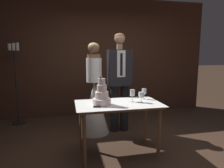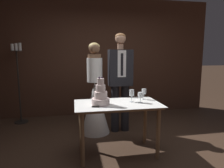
% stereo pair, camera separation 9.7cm
% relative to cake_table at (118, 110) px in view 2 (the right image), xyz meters
% --- Properties ---
extents(ground_plane, '(40.00, 40.00, 0.00)m').
position_rel_cake_table_xyz_m(ground_plane, '(0.17, -0.12, -0.66)').
color(ground_plane, '#422D21').
extents(wall_back, '(5.17, 0.12, 2.78)m').
position_rel_cake_table_xyz_m(wall_back, '(0.17, 2.11, 0.73)').
color(wall_back, '#472B1E').
rests_on(wall_back, ground_plane).
extents(cake_table, '(1.23, 0.70, 0.77)m').
position_rel_cake_table_xyz_m(cake_table, '(0.00, 0.00, 0.00)').
color(cake_table, brown).
rests_on(cake_table, ground_plane).
extents(tiered_cake, '(0.25, 0.25, 0.39)m').
position_rel_cake_table_xyz_m(tiered_cake, '(-0.25, -0.04, 0.23)').
color(tiered_cake, beige).
rests_on(tiered_cake, cake_table).
extents(cake_knife, '(0.41, 0.13, 0.02)m').
position_rel_cake_table_xyz_m(cake_knife, '(-0.26, -0.18, 0.11)').
color(cake_knife, silver).
rests_on(cake_knife, cake_table).
extents(wine_glass_near, '(0.07, 0.07, 0.18)m').
position_rel_cake_table_xyz_m(wine_glass_near, '(0.22, 0.05, 0.24)').
color(wine_glass_near, silver).
rests_on(wine_glass_near, cake_table).
extents(wine_glass_middle, '(0.08, 0.08, 0.16)m').
position_rel_cake_table_xyz_m(wine_glass_middle, '(0.33, -0.03, 0.22)').
color(wine_glass_middle, silver).
rests_on(wine_glass_middle, cake_table).
extents(wine_glass_far, '(0.07, 0.07, 0.17)m').
position_rel_cake_table_xyz_m(wine_glass_far, '(0.46, 0.17, 0.23)').
color(wine_glass_far, silver).
rests_on(wine_glass_far, cake_table).
extents(bride, '(0.54, 0.54, 1.67)m').
position_rel_cake_table_xyz_m(bride, '(-0.24, 0.86, -0.05)').
color(bride, white).
rests_on(bride, ground_plane).
extents(groom, '(0.44, 0.25, 1.85)m').
position_rel_cake_table_xyz_m(groom, '(0.24, 0.86, 0.36)').
color(groom, black).
rests_on(groom, ground_plane).
extents(candle_stand, '(0.28, 0.28, 1.70)m').
position_rel_cake_table_xyz_m(candle_stand, '(-1.76, 1.72, 0.23)').
color(candle_stand, black).
rests_on(candle_stand, ground_plane).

